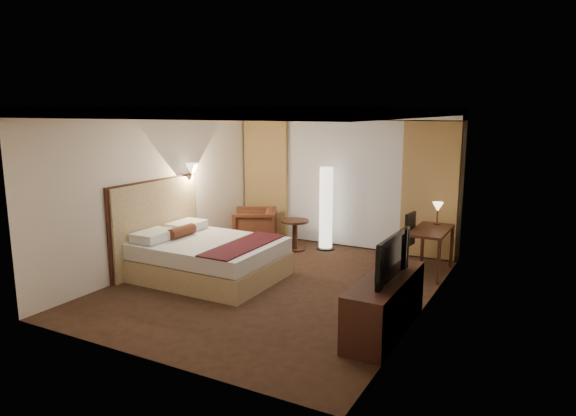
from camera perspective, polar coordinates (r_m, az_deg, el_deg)
The scene contains 21 objects.
floor at distance 8.04m, azimuth -1.37°, elevation -8.56°, with size 4.50×5.50×0.01m, color black.
ceiling at distance 7.58m, azimuth -1.46°, elevation 11.07°, with size 4.50×5.50×0.01m, color white.
back_wall at distance 10.15m, azimuth 6.31°, elevation 3.32°, with size 4.50×0.02×2.70m, color #F2E2D1.
left_wall at distance 9.01m, azimuth -13.95°, elevation 2.11°, with size 0.02×5.50×2.70m, color #F2E2D1.
right_wall at distance 6.88m, azimuth 15.09°, elevation -0.60°, with size 0.02×5.50×2.70m, color #F2E2D1.
crown_molding at distance 7.58m, azimuth -1.46°, elevation 10.62°, with size 4.50×5.50×0.12m, color black, non-canonical shape.
soffit at distance 9.83m, azimuth 5.91°, elevation 10.40°, with size 4.50×0.50×0.20m, color white.
curtain_sheer at distance 10.09m, azimuth 6.13°, elevation 2.71°, with size 2.48×0.04×2.45m, color silver.
curtain_left_drape at distance 10.78m, azimuth -2.40°, elevation 3.29°, with size 1.00×0.14×2.45m, color tan.
curtain_right_drape at distance 9.53m, azimuth 15.50°, elevation 1.89°, with size 1.00×0.14×2.45m, color tan.
wall_sconce at distance 9.36m, azimuth -10.62°, elevation 4.23°, with size 0.24×0.24×0.24m, color white, non-canonical shape.
bed at distance 8.38m, azimuth -8.67°, elevation -5.60°, with size 2.16×1.68×0.63m, color white, non-canonical shape.
headboard at distance 8.95m, azimuth -14.35°, elevation -1.88°, with size 0.12×1.98×1.50m, color #A2855E, non-canonical shape.
armchair at distance 10.14m, azimuth -3.72°, elevation -1.99°, with size 0.82×0.76×0.84m, color #552519.
side_table at distance 9.90m, azimuth 0.78°, elevation -3.02°, with size 0.54×0.54×0.59m, color black, non-canonical shape.
floor_lamp at distance 9.87m, azimuth 4.24°, elevation -0.04°, with size 0.34×0.34×1.62m, color white, non-canonical shape.
desk at distance 8.81m, azimuth 15.50°, elevation -4.64°, with size 0.55×1.12×0.75m, color black, non-canonical shape.
desk_lamp at distance 9.08m, azimuth 16.26°, elevation -0.69°, with size 0.18×0.18×0.34m, color #FFD899, non-canonical shape.
office_chair at distance 8.86m, azimuth 12.22°, elevation -3.55°, with size 0.49×0.49×1.01m, color black, non-canonical shape.
dresser at distance 6.46m, azimuth 10.73°, elevation -10.49°, with size 0.50×1.76×0.69m, color black, non-canonical shape.
television at distance 6.26m, azimuth 10.67°, elevation -4.88°, with size 1.08×0.62×0.14m, color black.
Camera 1 is at (3.76, -6.58, 2.68)m, focal length 32.00 mm.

